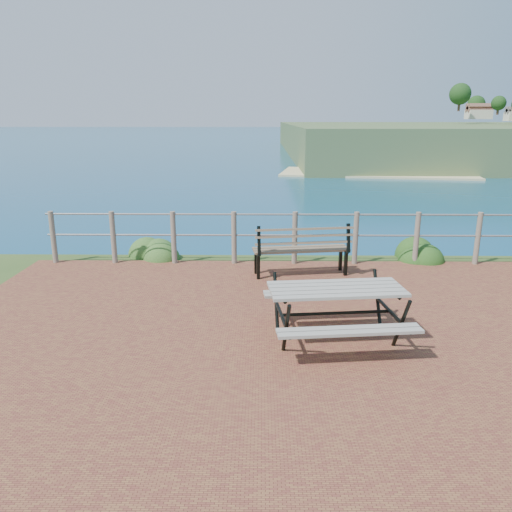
{
  "coord_description": "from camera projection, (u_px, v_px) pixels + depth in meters",
  "views": [
    {
      "loc": [
        -0.62,
        -5.84,
        2.72
      ],
      "look_at": [
        -0.71,
        1.24,
        0.75
      ],
      "focal_mm": 35.0,
      "sensor_mm": 36.0,
      "label": 1
    }
  ],
  "objects": [
    {
      "name": "ocean",
      "position": [
        264.0,
        124.0,
        198.99
      ],
      "size": [
        1200.0,
        1200.0,
        0.0
      ],
      "primitive_type": "plane",
      "color": "navy",
      "rests_on": "ground"
    },
    {
      "name": "ground",
      "position": [
        310.0,
        339.0,
        6.35
      ],
      "size": [
        10.0,
        7.0,
        0.12
      ],
      "primitive_type": "cube",
      "color": "brown",
      "rests_on": "ground"
    },
    {
      "name": "shrub_lip_east",
      "position": [
        408.0,
        258.0,
        9.98
      ],
      "size": [
        0.87,
        0.87,
        0.64
      ],
      "primitive_type": "ellipsoid",
      "color": "#214615",
      "rests_on": "ground"
    },
    {
      "name": "shrub_lip_west",
      "position": [
        156.0,
        257.0,
        10.1
      ],
      "size": [
        0.82,
        0.82,
        0.58
      ],
      "primitive_type": "ellipsoid",
      "color": "#2D521F",
      "rests_on": "ground"
    },
    {
      "name": "safety_railing",
      "position": [
        295.0,
        235.0,
        9.42
      ],
      "size": [
        9.4,
        0.1,
        1.0
      ],
      "color": "#6B5B4C",
      "rests_on": "ground"
    },
    {
      "name": "picnic_table",
      "position": [
        335.0,
        308.0,
        6.17
      ],
      "size": [
        1.7,
        1.42,
        0.69
      ],
      "rotation": [
        0.0,
        0.0,
        0.11
      ],
      "color": "gray",
      "rests_on": "ground"
    },
    {
      "name": "park_bench",
      "position": [
        301.0,
        241.0,
        8.73
      ],
      "size": [
        1.73,
        0.66,
        0.95
      ],
      "rotation": [
        0.0,
        0.0,
        0.15
      ],
      "color": "brown",
      "rests_on": "ground"
    }
  ]
}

